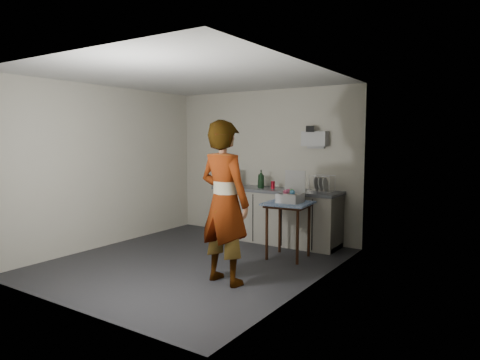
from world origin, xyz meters
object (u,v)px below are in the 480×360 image
Objects in this scene: soap_bottle at (261,179)px; dish_rack at (321,188)px; kitchen_counter at (275,217)px; side_table at (288,210)px; soda_can at (273,185)px; dark_bottle at (260,181)px; bakery_box at (291,195)px; paper_towel at (237,178)px; standing_man at (224,202)px.

soap_bottle is 1.05m from dish_rack.
dish_rack reaches higher than kitchen_counter.
soap_bottle is (-0.87, 0.69, 0.34)m from side_table.
soda_can is 0.85m from dish_rack.
dark_bottle reaches higher than kitchen_counter.
paper_towel is at bearing 151.04° from bakery_box.
soda_can is at bearing 1.47° from paper_towel.
kitchen_counter is at bearing 12.77° from soda_can.
kitchen_counter reaches higher than side_table.
standing_man is 2.19m from soap_bottle.
dark_bottle is 0.60× the size of dish_rack.
soap_bottle is at bearing -160.75° from soda_can.
bakery_box is at bearing 30.40° from side_table.
standing_man is at bearing -77.73° from kitchen_counter.
soda_can is (-0.05, -0.01, 0.55)m from kitchen_counter.
soda_can is at bearing -175.19° from dish_rack.
paper_towel is 1.57m from dish_rack.
bakery_box is (0.19, 1.40, -0.06)m from standing_man.
kitchen_counter is 17.70× the size of soda_can.
standing_man is 2.45m from paper_towel.
bakery_box is at bearing -36.90° from soap_bottle.
standing_man is 2.23m from dish_rack.
soap_bottle is 0.83× the size of dish_rack.
paper_towel is at bearing -178.53° from soda_can.
dark_bottle reaches higher than soda_can.
soda_can is 1.03m from bakery_box.
dish_rack is (0.85, 0.07, -0.00)m from soda_can.
bakery_box is (0.66, -0.75, 0.51)m from kitchen_counter.
dark_bottle is at bearing 4.17° from paper_towel.
bakery_box is at bearing -46.36° from soda_can.
soda_can is 0.72m from paper_towel.
dark_bottle is (-0.07, 0.08, -0.04)m from soap_bottle.
soap_bottle reaches higher than kitchen_counter.
standing_man reaches higher than dark_bottle.
soap_bottle is at bearing -162.04° from kitchen_counter.
side_table is 2.64× the size of soap_bottle.
dark_bottle is at bearing 139.89° from bakery_box.
dish_rack is at bearing 74.00° from side_table.
soap_bottle reaches higher than dish_rack.
soap_bottle reaches higher than paper_towel.
dark_bottle is at bearing -177.09° from dish_rack.
bakery_box reaches higher than soda_can.
standing_man is 5.22× the size of dish_rack.
dish_rack is (1.10, 0.06, -0.05)m from dark_bottle.
soda_can is (-0.52, 2.14, -0.02)m from standing_man.
soap_bottle is 2.48× the size of soda_can.
soda_can reaches higher than side_table.
kitchen_counter is 0.67m from dark_bottle.
bakery_box reaches higher than dark_bottle.
kitchen_counter is at bearing -0.73° from dark_bottle.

